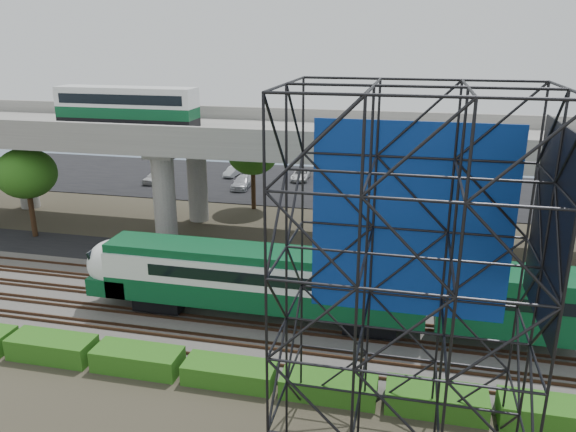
# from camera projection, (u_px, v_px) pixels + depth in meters

# --- Properties ---
(ground) EXTENTS (140.00, 140.00, 0.00)m
(ground) POSITION_uv_depth(u_px,v_px,m) (237.00, 336.00, 32.35)
(ground) COLOR #474233
(ground) RESTS_ON ground
(ballast_bed) EXTENTS (90.00, 12.00, 0.20)m
(ballast_bed) POSITION_uv_depth(u_px,v_px,m) (247.00, 318.00, 34.17)
(ballast_bed) COLOR slate
(ballast_bed) RESTS_ON ground
(service_road) EXTENTS (90.00, 5.00, 0.08)m
(service_road) POSITION_uv_depth(u_px,v_px,m) (280.00, 266.00, 42.06)
(service_road) COLOR black
(service_road) RESTS_ON ground
(parking_lot) EXTENTS (90.00, 18.00, 0.08)m
(parking_lot) POSITION_uv_depth(u_px,v_px,m) (329.00, 186.00, 63.83)
(parking_lot) COLOR black
(parking_lot) RESTS_ON ground
(harbor_water) EXTENTS (140.00, 40.00, 0.03)m
(harbor_water) POSITION_uv_depth(u_px,v_px,m) (352.00, 149.00, 84.22)
(harbor_water) COLOR #41556A
(harbor_water) RESTS_ON ground
(rail_tracks) EXTENTS (90.00, 9.52, 0.16)m
(rail_tracks) POSITION_uv_depth(u_px,v_px,m) (247.00, 316.00, 34.12)
(rail_tracks) COLOR #472D1E
(rail_tracks) RESTS_ON ballast_bed
(commuter_train) EXTENTS (29.30, 3.06, 4.30)m
(commuter_train) POSITION_uv_depth(u_px,v_px,m) (297.00, 281.00, 32.65)
(commuter_train) COLOR black
(commuter_train) RESTS_ON rail_tracks
(overpass) EXTENTS (80.00, 12.00, 12.40)m
(overpass) POSITION_uv_depth(u_px,v_px,m) (283.00, 144.00, 44.84)
(overpass) COLOR #9E9B93
(overpass) RESTS_ON ground
(scaffold_tower) EXTENTS (9.36, 6.36, 15.00)m
(scaffold_tower) POSITION_uv_depth(u_px,v_px,m) (406.00, 295.00, 20.66)
(scaffold_tower) COLOR black
(scaffold_tower) RESTS_ON ground
(hedge_strip) EXTENTS (34.60, 1.80, 1.20)m
(hedge_strip) POSITION_uv_depth(u_px,v_px,m) (230.00, 372.00, 27.98)
(hedge_strip) COLOR #275D15
(hedge_strip) RESTS_ON ground
(trees) EXTENTS (40.94, 16.94, 7.69)m
(trees) POSITION_uv_depth(u_px,v_px,m) (242.00, 173.00, 46.58)
(trees) COLOR #382314
(trees) RESTS_ON ground
(suv) EXTENTS (5.18, 2.96, 1.36)m
(suv) POSITION_uv_depth(u_px,v_px,m) (188.00, 251.00, 42.97)
(suv) COLOR black
(suv) RESTS_ON service_road
(parked_cars) EXTENTS (38.49, 9.65, 1.30)m
(parked_cars) POSITION_uv_depth(u_px,v_px,m) (324.00, 182.00, 63.20)
(parked_cars) COLOR #BEBEBE
(parked_cars) RESTS_ON parking_lot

